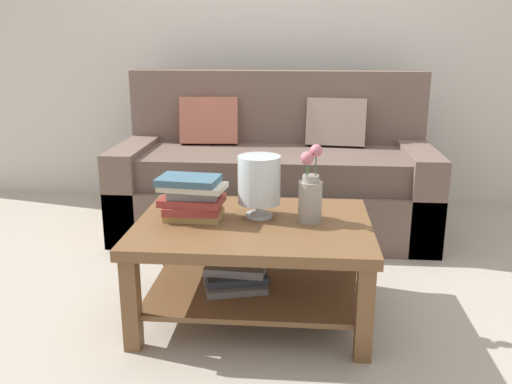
{
  "coord_description": "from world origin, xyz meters",
  "views": [
    {
      "loc": [
        0.2,
        -2.78,
        1.3
      ],
      "look_at": [
        -0.01,
        -0.25,
        0.57
      ],
      "focal_mm": 38.44,
      "sensor_mm": 36.0,
      "label": 1
    }
  ],
  "objects": [
    {
      "name": "flower_pitcher",
      "position": [
        0.24,
        -0.37,
        0.61
      ],
      "size": [
        0.11,
        0.11,
        0.36
      ],
      "color": "#9E998E",
      "rests_on": "coffee_table"
    },
    {
      "name": "coffee_table",
      "position": [
        -0.02,
        -0.4,
        0.33
      ],
      "size": [
        1.08,
        0.8,
        0.47
      ],
      "color": "brown",
      "rests_on": "ground"
    },
    {
      "name": "glass_hurricane_vase",
      "position": [
        0.01,
        -0.32,
        0.64
      ],
      "size": [
        0.2,
        0.2,
        0.29
      ],
      "color": "silver",
      "rests_on": "coffee_table"
    },
    {
      "name": "ground_plane",
      "position": [
        0.0,
        0.0,
        0.0
      ],
      "size": [
        10.0,
        10.0,
        0.0
      ],
      "primitive_type": "plane",
      "color": "#ADA393"
    },
    {
      "name": "book_stack_main",
      "position": [
        -0.3,
        -0.38,
        0.57
      ],
      "size": [
        0.32,
        0.23,
        0.2
      ],
      "color": "tan",
      "rests_on": "coffee_table"
    },
    {
      "name": "back_wall",
      "position": [
        0.0,
        1.65,
        1.35
      ],
      "size": [
        6.4,
        0.12,
        2.7
      ],
      "primitive_type": "cube",
      "color": "beige",
      "rests_on": "ground"
    },
    {
      "name": "couch",
      "position": [
        0.02,
        0.85,
        0.36
      ],
      "size": [
        2.07,
        0.9,
        1.06
      ],
      "color": "brown",
      "rests_on": "ground"
    }
  ]
}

